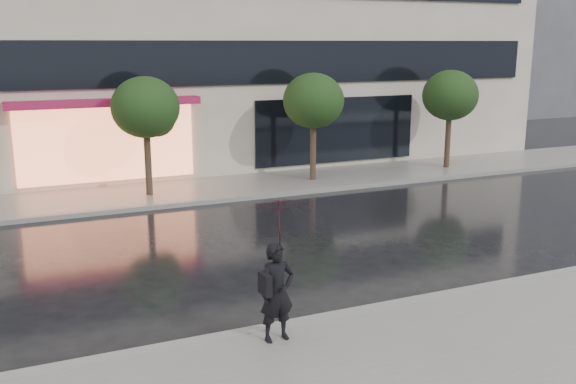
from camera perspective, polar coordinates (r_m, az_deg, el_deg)
ground at (r=13.82m, az=9.22°, el=-8.34°), size 120.00×120.00×0.00m
sidewalk_near at (r=11.45m, az=18.29°, el=-13.24°), size 60.00×4.50×0.12m
sidewalk_far at (r=22.70m, az=-4.89°, el=0.47°), size 60.00×3.50×0.12m
curb_near at (r=13.03m, az=11.64°, el=-9.47°), size 60.00×0.25×0.14m
curb_far at (r=21.09m, az=-3.35°, el=-0.46°), size 60.00×0.25×0.14m
bg_building_right at (r=51.04m, az=17.45°, el=15.90°), size 12.00×12.00×16.00m
tree_mid_west at (r=21.28m, az=-12.41°, el=7.17°), size 2.20×2.20×3.99m
tree_mid_east at (r=23.21m, az=2.38°, el=7.94°), size 2.20×2.20×3.99m
tree_far_east at (r=26.40m, az=14.28°, el=8.17°), size 2.20×2.20×3.99m
pedestrian_with_umbrella at (r=10.54m, az=-0.81°, el=-4.87°), size 1.09×1.11×2.46m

